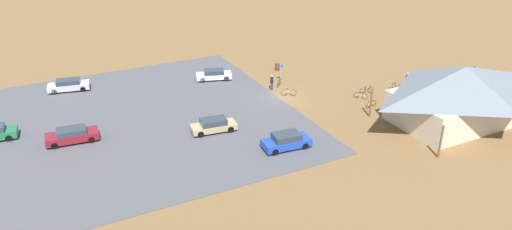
# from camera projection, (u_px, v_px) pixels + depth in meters

# --- Properties ---
(ground) EXTENTS (160.00, 160.00, 0.00)m
(ground) POSITION_uv_depth(u_px,v_px,m) (282.00, 97.00, 55.57)
(ground) COLOR brown
(ground) RESTS_ON ground
(parking_lot_asphalt) EXTENTS (44.00, 31.49, 0.05)m
(parking_lot_asphalt) POSITION_uv_depth(u_px,v_px,m) (74.00, 133.00, 47.42)
(parking_lot_asphalt) COLOR #4C4C51
(parking_lot_asphalt) RESTS_ON ground
(bike_pavilion) EXTENTS (15.01, 9.76, 5.80)m
(bike_pavilion) POSITION_uv_depth(u_px,v_px,m) (461.00, 91.00, 48.73)
(bike_pavilion) COLOR beige
(bike_pavilion) RESTS_ON ground
(trash_bin) EXTENTS (0.60, 0.60, 0.90)m
(trash_bin) POSITION_uv_depth(u_px,v_px,m) (277.00, 67.00, 63.39)
(trash_bin) COLOR brown
(trash_bin) RESTS_ON ground
(lot_sign) EXTENTS (0.56, 0.08, 2.20)m
(lot_sign) POSITION_uv_depth(u_px,v_px,m) (281.00, 70.00, 59.54)
(lot_sign) COLOR #99999E
(lot_sign) RESTS_ON ground
(bicycle_black_yard_front) EXTENTS (1.68, 0.51, 0.87)m
(bicycle_black_yard_front) POSITION_uv_depth(u_px,v_px,m) (367.00, 90.00, 56.46)
(bicycle_black_yard_front) COLOR black
(bicycle_black_yard_front) RESTS_ON ground
(bicycle_green_yard_right) EXTENTS (0.48, 1.74, 0.80)m
(bicycle_green_yard_right) POSITION_uv_depth(u_px,v_px,m) (397.00, 87.00, 57.28)
(bicycle_green_yard_right) COLOR black
(bicycle_green_yard_right) RESTS_ON ground
(bicycle_white_lone_west) EXTENTS (1.02, 1.32, 0.80)m
(bicycle_white_lone_west) POSITION_uv_depth(u_px,v_px,m) (361.00, 96.00, 55.04)
(bicycle_white_lone_west) COLOR black
(bicycle_white_lone_west) RESTS_ON ground
(bicycle_teal_edge_north) EXTENTS (1.19, 1.19, 0.79)m
(bicycle_teal_edge_north) POSITION_uv_depth(u_px,v_px,m) (279.00, 83.00, 58.54)
(bicycle_teal_edge_north) COLOR black
(bicycle_teal_edge_north) RESTS_ON ground
(bicycle_red_front_row) EXTENTS (1.14, 1.32, 0.78)m
(bicycle_red_front_row) POSITION_uv_depth(u_px,v_px,m) (389.00, 91.00, 56.12)
(bicycle_red_front_row) COLOR black
(bicycle_red_front_row) RESTS_ON ground
(bicycle_silver_by_bin) EXTENTS (1.52, 0.97, 0.88)m
(bicycle_silver_by_bin) POSITION_uv_depth(u_px,v_px,m) (289.00, 93.00, 55.72)
(bicycle_silver_by_bin) COLOR black
(bicycle_silver_by_bin) RESTS_ON ground
(bicycle_yellow_lone_east) EXTENTS (1.59, 0.50, 0.75)m
(bicycle_yellow_lone_east) POSITION_uv_depth(u_px,v_px,m) (371.00, 104.00, 52.91)
(bicycle_yellow_lone_east) COLOR black
(bicycle_yellow_lone_east) RESTS_ON ground
(car_maroon_front_row) EXTENTS (4.86, 2.31, 1.36)m
(car_maroon_front_row) POSITION_uv_depth(u_px,v_px,m) (72.00, 135.00, 45.49)
(car_maroon_front_row) COLOR maroon
(car_maroon_front_row) RESTS_ON parking_lot_asphalt
(car_silver_mid_lot) EXTENTS (4.87, 2.65, 1.37)m
(car_silver_mid_lot) POSITION_uv_depth(u_px,v_px,m) (69.00, 85.00, 56.89)
(car_silver_mid_lot) COLOR #BCBCC1
(car_silver_mid_lot) RESTS_ON parking_lot_asphalt
(car_tan_far_end) EXTENTS (4.57, 2.24, 1.34)m
(car_tan_far_end) POSITION_uv_depth(u_px,v_px,m) (214.00, 125.00, 47.41)
(car_tan_far_end) COLOR tan
(car_tan_far_end) RESTS_ON parking_lot_asphalt
(car_white_near_entry) EXTENTS (4.62, 2.97, 1.26)m
(car_white_near_entry) POSITION_uv_depth(u_px,v_px,m) (214.00, 75.00, 60.16)
(car_white_near_entry) COLOR white
(car_white_near_entry) RESTS_ON parking_lot_asphalt
(car_blue_by_curb) EXTENTS (4.54, 2.26, 1.48)m
(car_blue_by_curb) POSITION_uv_depth(u_px,v_px,m) (286.00, 141.00, 44.39)
(car_blue_by_curb) COLOR #1E42B2
(car_blue_by_curb) RESTS_ON parking_lot_asphalt
(visitor_crossing_yard) EXTENTS (0.40, 0.37, 1.83)m
(visitor_crossing_yard) POSITION_uv_depth(u_px,v_px,m) (272.00, 82.00, 57.10)
(visitor_crossing_yard) COLOR #2D3347
(visitor_crossing_yard) RESTS_ON ground
(visitor_near_lot) EXTENTS (0.36, 0.37, 1.71)m
(visitor_near_lot) POSITION_uv_depth(u_px,v_px,m) (407.00, 79.00, 58.17)
(visitor_near_lot) COLOR #2D3347
(visitor_near_lot) RESTS_ON ground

